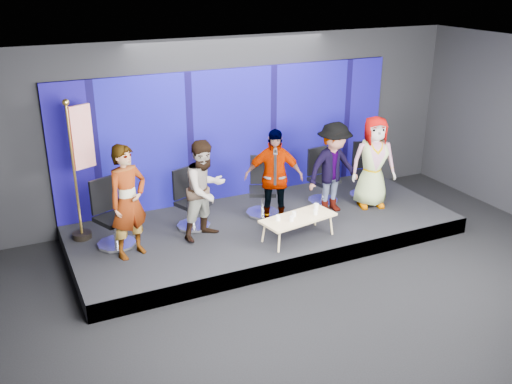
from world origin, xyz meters
TOP-DOWN VIEW (x-y plane):
  - ground at (0.00, 0.00)m, footprint 10.00×10.00m
  - room_walls at (0.00, 0.00)m, footprint 10.02×8.02m
  - riser at (0.00, 2.50)m, footprint 7.00×3.00m
  - backdrop at (0.00, 3.95)m, footprint 7.00×0.08m
  - chair_a at (-2.72, 2.73)m, footprint 0.86×0.86m
  - panelist_a at (-2.53, 2.25)m, footprint 0.81×0.68m
  - chair_b at (-1.29, 2.87)m, footprint 0.79×0.79m
  - panelist_b at (-1.19, 2.38)m, footprint 1.03×0.93m
  - chair_c at (0.13, 2.86)m, footprint 0.82×0.82m
  - panelist_c at (0.11, 2.35)m, footprint 1.14×0.83m
  - chair_d at (1.47, 2.89)m, footprint 0.68×0.68m
  - panelist_d at (1.39, 2.39)m, footprint 1.20×0.78m
  - chair_e at (2.42, 2.78)m, footprint 0.78×0.78m
  - panelist_e at (2.24, 2.31)m, footprint 1.01×0.81m
  - coffee_table at (0.21, 1.62)m, footprint 1.39×0.77m
  - mug_a at (-0.17, 1.64)m, footprint 0.08×0.08m
  - mug_b at (0.03, 1.51)m, footprint 0.07×0.07m
  - mug_c at (0.16, 1.67)m, footprint 0.08×0.08m
  - mug_d at (0.53, 1.58)m, footprint 0.07×0.07m
  - mug_e at (0.67, 1.78)m, footprint 0.09×0.09m
  - flag_stand at (-3.05, 3.27)m, footprint 0.55×0.33m

SIDE VIEW (x-z plane):
  - ground at x=0.00m, z-range 0.00..0.00m
  - riser at x=0.00m, z-range 0.00..0.30m
  - chair_b at x=-1.29m, z-range 0.12..1.19m
  - chair_d at x=1.47m, z-range 0.11..1.20m
  - chair_c at x=0.13m, z-range 0.11..1.22m
  - chair_e at x=2.42m, z-range 0.11..1.22m
  - coffee_table at x=0.21m, z-range 0.47..0.87m
  - chair_a at x=-2.72m, z-range 0.10..1.26m
  - mug_d at x=0.53m, z-range 0.70..0.79m
  - mug_b at x=0.03m, z-range 0.70..0.79m
  - mug_c at x=0.16m, z-range 0.70..0.80m
  - mug_a at x=-0.17m, z-range 0.70..0.80m
  - mug_e at x=0.67m, z-range 0.70..0.81m
  - panelist_b at x=-1.19m, z-range 0.30..2.05m
  - panelist_d at x=1.39m, z-range 0.30..2.06m
  - panelist_c at x=0.11m, z-range 0.30..2.09m
  - panelist_e at x=2.24m, z-range 0.30..2.10m
  - panelist_a at x=-2.53m, z-range 0.30..2.18m
  - flag_stand at x=-3.05m, z-range 0.37..2.82m
  - backdrop at x=0.00m, z-range 0.30..2.90m
  - room_walls at x=0.00m, z-range 0.67..4.18m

